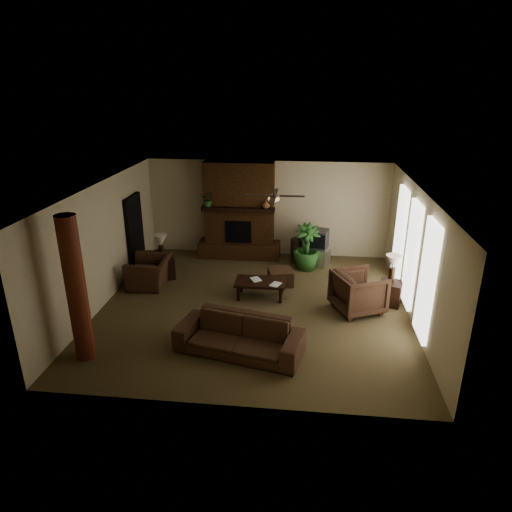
# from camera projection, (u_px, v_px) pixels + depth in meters

# --- Properties ---
(room_shell) EXTENTS (7.00, 7.00, 7.00)m
(room_shell) POSITION_uv_depth(u_px,v_px,m) (254.00, 250.00, 10.09)
(room_shell) COLOR brown
(room_shell) RESTS_ON ground
(fireplace) EXTENTS (2.40, 0.70, 2.80)m
(fireplace) POSITION_uv_depth(u_px,v_px,m) (239.00, 218.00, 13.24)
(fireplace) COLOR #543016
(fireplace) RESTS_ON ground
(windows) EXTENTS (0.08, 3.65, 2.35)m
(windows) POSITION_uv_depth(u_px,v_px,m) (411.00, 255.00, 9.94)
(windows) COLOR white
(windows) RESTS_ON ground
(log_column) EXTENTS (0.36, 0.36, 2.80)m
(log_column) POSITION_uv_depth(u_px,v_px,m) (76.00, 290.00, 8.16)
(log_column) COLOR maroon
(log_column) RESTS_ON ground
(doorway) EXTENTS (0.10, 1.00, 2.10)m
(doorway) POSITION_uv_depth(u_px,v_px,m) (135.00, 234.00, 12.23)
(doorway) COLOR black
(doorway) RESTS_ON ground
(ceiling_fan) EXTENTS (1.35, 1.35, 0.37)m
(ceiling_fan) POSITION_uv_depth(u_px,v_px,m) (274.00, 197.00, 9.91)
(ceiling_fan) COLOR #302215
(ceiling_fan) RESTS_ON ceiling
(sofa) EXTENTS (2.52, 1.23, 0.95)m
(sofa) POSITION_uv_depth(u_px,v_px,m) (239.00, 330.00, 8.65)
(sofa) COLOR #442C1D
(sofa) RESTS_ON ground
(armchair_left) EXTENTS (0.78, 1.17, 0.99)m
(armchair_left) POSITION_uv_depth(u_px,v_px,m) (149.00, 267.00, 11.52)
(armchair_left) COLOR #442C1D
(armchair_left) RESTS_ON ground
(armchair_right) EXTENTS (1.27, 1.30, 1.03)m
(armchair_right) POSITION_uv_depth(u_px,v_px,m) (359.00, 290.00, 10.21)
(armchair_right) COLOR #442C1D
(armchair_right) RESTS_ON ground
(coffee_table) EXTENTS (1.20, 0.70, 0.43)m
(coffee_table) POSITION_uv_depth(u_px,v_px,m) (260.00, 283.00, 10.90)
(coffee_table) COLOR black
(coffee_table) RESTS_ON ground
(ottoman) EXTENTS (0.72, 0.72, 0.40)m
(ottoman) POSITION_uv_depth(u_px,v_px,m) (280.00, 277.00, 11.67)
(ottoman) COLOR #442C1D
(ottoman) RESTS_ON ground
(tv_stand) EXTENTS (0.98, 0.78, 0.50)m
(tv_stand) POSITION_uv_depth(u_px,v_px,m) (314.00, 256.00, 12.95)
(tv_stand) COLOR silver
(tv_stand) RESTS_ON ground
(tv) EXTENTS (0.76, 0.67, 0.52)m
(tv) POSITION_uv_depth(u_px,v_px,m) (316.00, 239.00, 12.78)
(tv) COLOR #323235
(tv) RESTS_ON tv_stand
(floor_vase) EXTENTS (0.34, 0.34, 0.77)m
(floor_vase) POSITION_uv_depth(u_px,v_px,m) (296.00, 248.00, 13.02)
(floor_vase) COLOR #30251A
(floor_vase) RESTS_ON ground
(floor_plant) EXTENTS (1.08, 1.44, 0.72)m
(floor_plant) POSITION_uv_depth(u_px,v_px,m) (306.00, 257.00, 12.57)
(floor_plant) COLOR #2D5F26
(floor_plant) RESTS_ON ground
(side_table_left) EXTENTS (0.66, 0.66, 0.55)m
(side_table_left) POSITION_uv_depth(u_px,v_px,m) (165.00, 268.00, 12.04)
(side_table_left) COLOR black
(side_table_left) RESTS_ON ground
(lamp_left) EXTENTS (0.43, 0.43, 0.65)m
(lamp_left) POSITION_uv_depth(u_px,v_px,m) (161.00, 242.00, 11.78)
(lamp_left) COLOR #302215
(lamp_left) RESTS_ON side_table_left
(side_table_right) EXTENTS (0.63, 0.63, 0.55)m
(side_table_right) POSITION_uv_depth(u_px,v_px,m) (390.00, 293.00, 10.61)
(side_table_right) COLOR black
(side_table_right) RESTS_ON ground
(lamp_right) EXTENTS (0.39, 0.39, 0.65)m
(lamp_right) POSITION_uv_depth(u_px,v_px,m) (393.00, 263.00, 10.40)
(lamp_right) COLOR #302215
(lamp_right) RESTS_ON side_table_right
(mantel_plant) EXTENTS (0.42, 0.46, 0.33)m
(mantel_plant) POSITION_uv_depth(u_px,v_px,m) (208.00, 201.00, 12.89)
(mantel_plant) COLOR #2D5F26
(mantel_plant) RESTS_ON fireplace
(mantel_vase) EXTENTS (0.22, 0.23, 0.22)m
(mantel_vase) POSITION_uv_depth(u_px,v_px,m) (266.00, 204.00, 12.73)
(mantel_vase) COLOR #8F5C39
(mantel_vase) RESTS_ON fireplace
(book_a) EXTENTS (0.20, 0.13, 0.29)m
(book_a) POSITION_uv_depth(u_px,v_px,m) (252.00, 275.00, 10.84)
(book_a) COLOR #999999
(book_a) RESTS_ON coffee_table
(book_b) EXTENTS (0.20, 0.10, 0.29)m
(book_b) POSITION_uv_depth(u_px,v_px,m) (272.00, 278.00, 10.66)
(book_b) COLOR #999999
(book_b) RESTS_ON coffee_table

